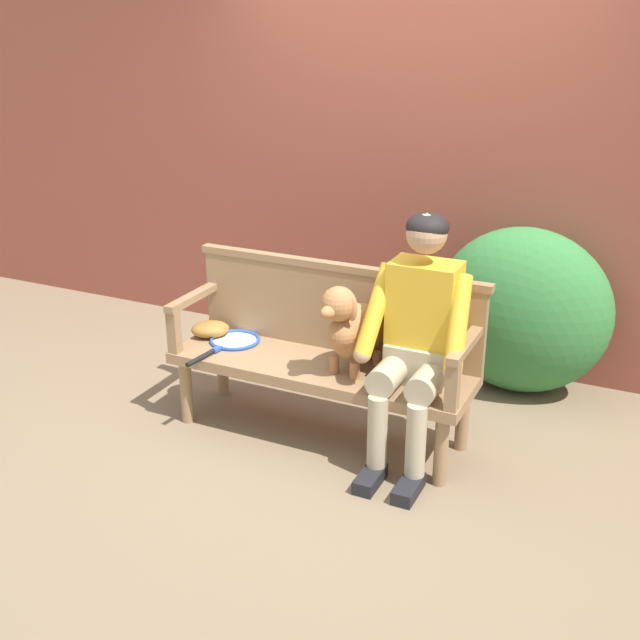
{
  "coord_description": "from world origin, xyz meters",
  "views": [
    {
      "loc": [
        1.65,
        -3.47,
        2.2
      ],
      "look_at": [
        0.0,
        0.0,
        0.68
      ],
      "focal_mm": 44.18,
      "sensor_mm": 36.0,
      "label": 1
    }
  ],
  "objects_px": {
    "baseball_glove": "(210,329)",
    "person_seated": "(418,333)",
    "dog_on_bench": "(352,327)",
    "tennis_racket": "(232,342)",
    "garden_bench": "(320,373)"
  },
  "relations": [
    {
      "from": "baseball_glove",
      "to": "person_seated",
      "type": "bearing_deg",
      "value": -40.74
    },
    {
      "from": "dog_on_bench",
      "to": "baseball_glove",
      "type": "bearing_deg",
      "value": 174.86
    },
    {
      "from": "tennis_racket",
      "to": "dog_on_bench",
      "type": "bearing_deg",
      "value": -3.87
    },
    {
      "from": "person_seated",
      "to": "dog_on_bench",
      "type": "height_order",
      "value": "person_seated"
    },
    {
      "from": "person_seated",
      "to": "tennis_racket",
      "type": "height_order",
      "value": "person_seated"
    },
    {
      "from": "tennis_racket",
      "to": "baseball_glove",
      "type": "relative_size",
      "value": 2.61
    },
    {
      "from": "person_seated",
      "to": "dog_on_bench",
      "type": "relative_size",
      "value": 2.6
    },
    {
      "from": "tennis_racket",
      "to": "baseball_glove",
      "type": "xyz_separation_m",
      "value": [
        -0.16,
        0.03,
        0.04
      ]
    },
    {
      "from": "tennis_racket",
      "to": "baseball_glove",
      "type": "bearing_deg",
      "value": 169.05
    },
    {
      "from": "garden_bench",
      "to": "baseball_glove",
      "type": "distance_m",
      "value": 0.75
    },
    {
      "from": "baseball_glove",
      "to": "tennis_racket",
      "type": "bearing_deg",
      "value": -48.26
    },
    {
      "from": "person_seated",
      "to": "dog_on_bench",
      "type": "distance_m",
      "value": 0.35
    },
    {
      "from": "dog_on_bench",
      "to": "tennis_racket",
      "type": "bearing_deg",
      "value": 176.13
    },
    {
      "from": "garden_bench",
      "to": "person_seated",
      "type": "height_order",
      "value": "person_seated"
    },
    {
      "from": "garden_bench",
      "to": "dog_on_bench",
      "type": "distance_m",
      "value": 0.36
    }
  ]
}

